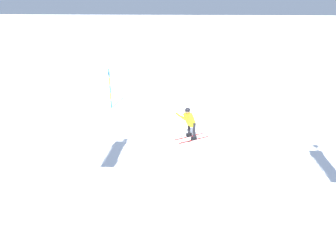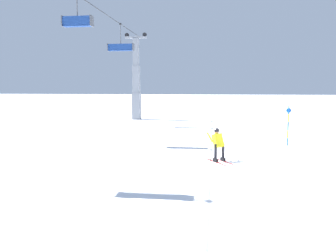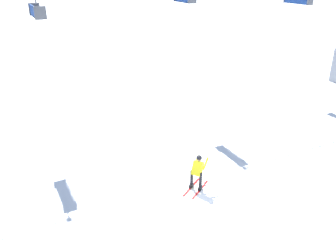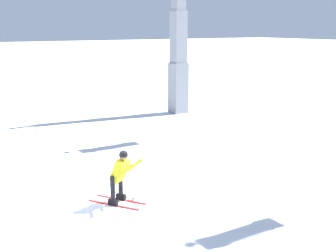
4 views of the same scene
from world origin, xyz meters
The scene contains 6 objects.
ground_plane centered at (0.00, 0.00, 0.00)m, with size 260.00×260.00×0.00m, color white.
skier_carving_main centered at (0.53, 0.95, 0.90)m, with size 1.64×1.37×1.69m.
lift_tower_far centered at (19.60, 9.32, 3.71)m, with size 0.85×2.34×9.07m.
chairlift_seat_second centered at (4.40, 9.32, 7.37)m, with size 0.61×1.83×1.91m.
chairlift_seat_middle centered at (13.72, 9.32, 6.93)m, with size 0.61×2.29×2.36m.
trail_marker_pole centered at (5.25, -3.22, 1.26)m, with size 0.07×0.28×2.35m.
Camera 2 is at (-14.98, 1.20, 3.51)m, focal length 35.38 mm.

